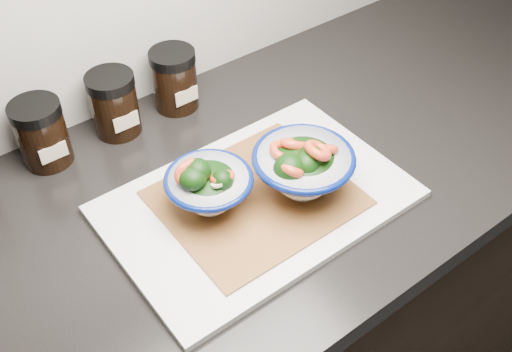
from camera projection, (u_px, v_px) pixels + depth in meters
countertop at (199, 216)px, 0.93m from camera, size 3.50×0.60×0.04m
cutting_board at (257, 201)px, 0.92m from camera, size 0.45×0.30×0.01m
bamboo_mat at (256, 198)px, 0.91m from camera, size 0.28×0.24×0.00m
bowl_left at (208, 186)px, 0.87m from camera, size 0.13×0.13×0.10m
bowl_right at (303, 167)px, 0.89m from camera, size 0.16×0.16×0.11m
spice_jar_b at (42, 133)px, 0.96m from camera, size 0.08×0.08×0.11m
spice_jar_c at (114, 104)px, 1.01m from camera, size 0.08×0.08×0.11m
spice_jar_d at (174, 79)px, 1.07m from camera, size 0.08×0.08×0.11m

